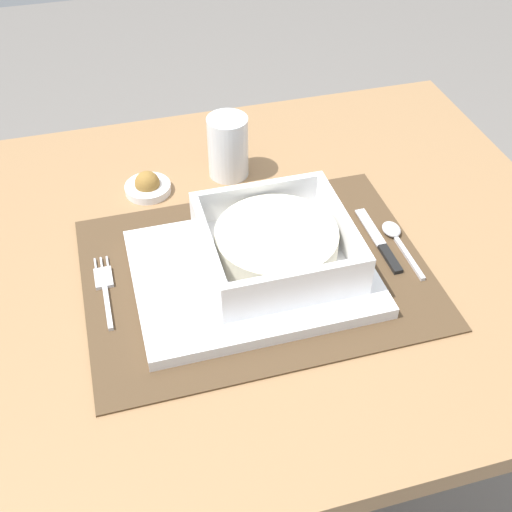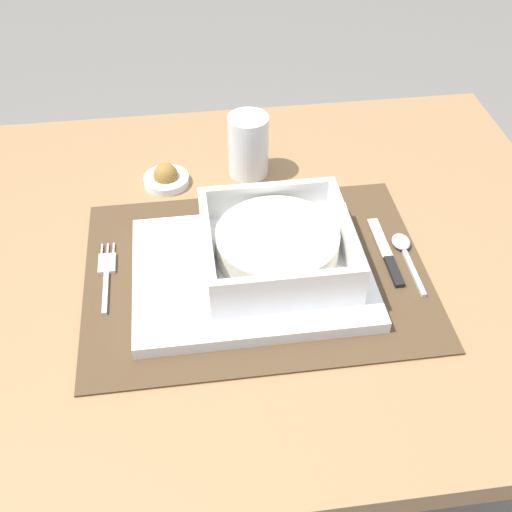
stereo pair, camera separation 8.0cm
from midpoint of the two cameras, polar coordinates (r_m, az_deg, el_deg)
ground_plane at (r=1.47m, az=-1.45°, el=-21.71°), size 6.00×6.00×0.00m
dining_table at (r=0.94m, az=-2.11°, el=-4.71°), size 0.87×0.73×0.76m
placemat at (r=0.82m, az=-2.79°, el=-1.59°), size 0.43×0.33×0.00m
serving_plate at (r=0.81m, az=-3.16°, el=-1.61°), size 0.30×0.23×0.02m
porridge_bowl at (r=0.80m, az=-1.06°, el=0.90°), size 0.18×0.18×0.06m
fork at (r=0.83m, az=-16.03°, el=-2.70°), size 0.02×0.13×0.00m
spoon at (r=0.88m, az=9.74°, el=1.73°), size 0.02×0.11×0.01m
butter_knife at (r=0.86m, az=8.46°, el=0.96°), size 0.01×0.13×0.01m
drinking_glass at (r=0.97m, az=-4.61°, el=9.36°), size 0.06×0.06×0.10m
condiment_saucer at (r=0.97m, az=-11.99°, el=6.03°), size 0.07×0.07×0.04m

